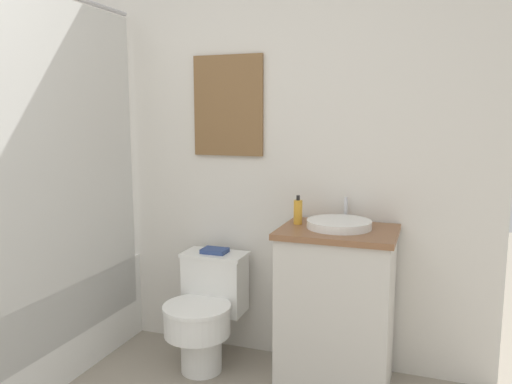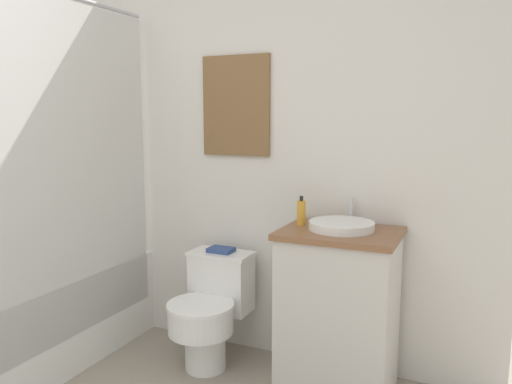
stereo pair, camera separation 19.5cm
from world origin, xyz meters
name	(u,v)px [view 1 (the left image)]	position (x,y,z in m)	size (l,w,h in m)	color
wall_back	(205,138)	(0.00, 2.10, 1.25)	(3.28, 0.07, 2.50)	silver
shower_area	(23,317)	(-0.78, 1.42, 0.30)	(0.68, 1.30, 1.98)	white
toilet	(206,310)	(0.13, 1.80, 0.32)	(0.36, 0.52, 0.61)	white
vanity	(336,308)	(0.85, 1.83, 0.42)	(0.57, 0.45, 0.83)	beige
sink	(339,224)	(0.85, 1.85, 0.85)	(0.32, 0.36, 0.13)	white
soap_bottle	(298,212)	(0.63, 1.88, 0.89)	(0.05, 0.05, 0.15)	gold
book_on_tank	(215,251)	(0.13, 1.93, 0.63)	(0.14, 0.10, 0.02)	#33477F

